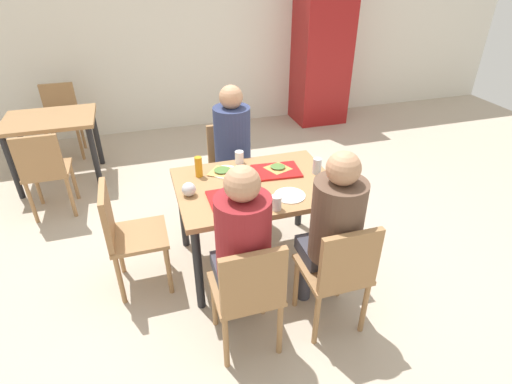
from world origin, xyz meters
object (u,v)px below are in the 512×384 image
at_px(paper_plate_center, 226,172).
at_px(foil_bundle, 189,189).
at_px(tray_red_near, 234,197).
at_px(background_table, 52,129).
at_px(person_in_brown_jacket, 333,226).
at_px(plastic_cup_a, 239,157).
at_px(pizza_slice_a, 232,195).
at_px(drink_fridge, 321,55).
at_px(person_far_side, 233,145).
at_px(chair_left_end, 125,231).
at_px(person_in_red, 242,243).
at_px(tray_red_far, 276,171).
at_px(soda_can, 317,166).
at_px(chair_near_right, 339,270).
at_px(pizza_slice_b, 278,167).
at_px(pizza_slice_c, 222,171).
at_px(chair_near_left, 249,291).
at_px(background_chair_near, 44,168).
at_px(plastic_cup_b, 276,203).
at_px(main_table, 256,194).
at_px(chair_far_side, 231,163).
at_px(condiment_bottle, 199,167).
at_px(paper_plate_near_edge, 290,195).
at_px(background_chair_far, 61,115).

relative_size(paper_plate_center, foil_bundle, 2.20).
xyz_separation_m(tray_red_near, background_table, (-1.45, 2.09, -0.13)).
xyz_separation_m(person_in_brown_jacket, background_table, (-1.94, 2.61, -0.14)).
xyz_separation_m(tray_red_near, plastic_cup_a, (0.18, 0.52, 0.04)).
xyz_separation_m(person_in_brown_jacket, pizza_slice_a, (-0.51, 0.53, 0.00)).
bearing_deg(drink_fridge, person_far_side, -130.17).
height_order(chair_left_end, background_table, chair_left_end).
height_order(person_far_side, pizza_slice_a, person_far_side).
relative_size(person_in_red, tray_red_far, 3.52).
bearing_deg(soda_can, pizza_slice_a, -167.16).
relative_size(chair_near_right, background_table, 0.95).
height_order(tray_red_near, pizza_slice_b, pizza_slice_b).
distance_m(person_far_side, pizza_slice_c, 0.48).
relative_size(chair_near_left, foil_bundle, 8.57).
relative_size(tray_red_far, pizza_slice_b, 1.66).
distance_m(chair_left_end, background_chair_near, 1.39).
distance_m(pizza_slice_b, plastic_cup_a, 0.33).
height_order(pizza_slice_a, plastic_cup_b, plastic_cup_b).
bearing_deg(tray_red_far, main_table, -147.81).
relative_size(chair_far_side, tray_red_near, 2.38).
bearing_deg(condiment_bottle, pizza_slice_a, -66.68).
bearing_deg(person_in_red, person_far_side, 77.74).
xyz_separation_m(foil_bundle, background_table, (-1.15, 1.96, -0.17)).
bearing_deg(chair_near_left, main_table, 70.22).
xyz_separation_m(tray_red_far, foil_bundle, (-0.70, -0.15, 0.04)).
xyz_separation_m(paper_plate_near_edge, background_table, (-1.83, 2.18, -0.13)).
distance_m(chair_near_right, drink_fridge, 4.00).
height_order(main_table, person_far_side, person_far_side).
bearing_deg(pizza_slice_a, chair_far_side, 77.17).
bearing_deg(background_table, plastic_cup_a, -44.18).
relative_size(paper_plate_center, drink_fridge, 0.12).
bearing_deg(tray_red_far, plastic_cup_b, -109.56).
bearing_deg(chair_near_right, paper_plate_near_edge, 101.46).
xyz_separation_m(pizza_slice_b, pizza_slice_c, (-0.43, 0.09, -0.01)).
distance_m(paper_plate_center, background_chair_near, 1.78).
distance_m(chair_near_left, person_in_red, 0.28).
relative_size(drink_fridge, background_chair_far, 2.22).
height_order(soda_can, foil_bundle, soda_can).
relative_size(plastic_cup_a, background_table, 0.11).
bearing_deg(pizza_slice_b, chair_near_right, -86.10).
bearing_deg(soda_can, plastic_cup_a, 146.86).
xyz_separation_m(person_in_brown_jacket, paper_plate_near_edge, (-0.12, 0.44, -0.02)).
bearing_deg(foil_bundle, background_chair_near, 133.19).
bearing_deg(background_chair_far, person_far_side, -50.49).
bearing_deg(tray_red_far, plastic_cup_a, 134.72).
bearing_deg(tray_red_far, chair_far_side, 106.66).
bearing_deg(plastic_cup_a, paper_plate_near_edge, -71.20).
distance_m(person_in_red, paper_plate_near_edge, 0.64).
relative_size(person_in_brown_jacket, condiment_bottle, 7.92).
relative_size(main_table, pizza_slice_c, 5.54).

